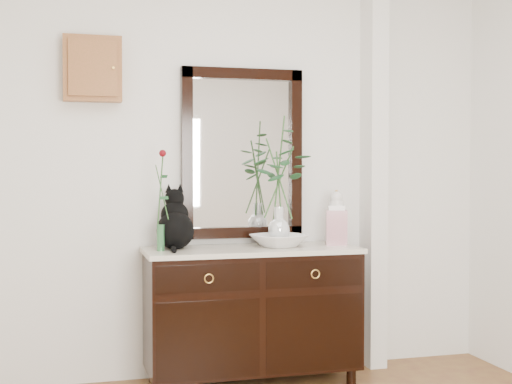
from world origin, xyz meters
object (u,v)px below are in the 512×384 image
object	(u,v)px
sideboard	(252,308)
ginger_jar	(336,217)
lotus_bowl	(279,241)
cat	(175,218)

from	to	relation	value
sideboard	ginger_jar	bearing A→B (deg)	1.88
ginger_jar	lotus_bowl	bearing A→B (deg)	-176.93
sideboard	ginger_jar	distance (m)	0.80
cat	ginger_jar	world-z (taller)	cat
sideboard	cat	distance (m)	0.74
sideboard	cat	bearing A→B (deg)	170.59
cat	lotus_bowl	bearing A→B (deg)	-1.60
lotus_bowl	ginger_jar	world-z (taller)	ginger_jar
sideboard	lotus_bowl	world-z (taller)	lotus_bowl
sideboard	lotus_bowl	size ratio (longest dim) A/B	4.10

